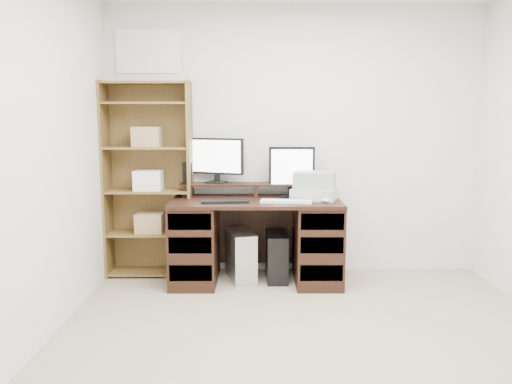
{
  "coord_description": "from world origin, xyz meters",
  "views": [
    {
      "loc": [
        -0.37,
        -2.73,
        1.47
      ],
      "look_at": [
        -0.36,
        1.43,
        0.85
      ],
      "focal_mm": 35.0,
      "sensor_mm": 36.0,
      "label": 1
    }
  ],
  "objects_px": {
    "monitor_small": "(292,170)",
    "tower_silver": "(241,255)",
    "bookshelf": "(149,178)",
    "printer": "(315,194)",
    "tower_black": "(277,256)",
    "monitor_wide": "(217,158)",
    "desk": "(256,239)"
  },
  "relations": [
    {
      "from": "monitor_small",
      "to": "tower_silver",
      "type": "distance_m",
      "value": 0.91
    },
    {
      "from": "monitor_small",
      "to": "bookshelf",
      "type": "relative_size",
      "value": 0.25
    },
    {
      "from": "monitor_small",
      "to": "bookshelf",
      "type": "xyz_separation_m",
      "value": [
        -1.32,
        0.04,
        -0.08
      ]
    },
    {
      "from": "printer",
      "to": "tower_black",
      "type": "distance_m",
      "value": 0.67
    },
    {
      "from": "tower_silver",
      "to": "monitor_small",
      "type": "bearing_deg",
      "value": -0.22
    },
    {
      "from": "monitor_wide",
      "to": "tower_black",
      "type": "height_order",
      "value": "monitor_wide"
    },
    {
      "from": "desk",
      "to": "monitor_wide",
      "type": "distance_m",
      "value": 0.83
    },
    {
      "from": "desk",
      "to": "tower_black",
      "type": "xyz_separation_m",
      "value": [
        0.19,
        0.05,
        -0.17
      ]
    },
    {
      "from": "printer",
      "to": "bookshelf",
      "type": "height_order",
      "value": "bookshelf"
    },
    {
      "from": "monitor_small",
      "to": "tower_black",
      "type": "bearing_deg",
      "value": -140.12
    },
    {
      "from": "printer",
      "to": "monitor_wide",
      "type": "bearing_deg",
      "value": -173.18
    },
    {
      "from": "desk",
      "to": "monitor_small",
      "type": "height_order",
      "value": "monitor_small"
    },
    {
      "from": "bookshelf",
      "to": "tower_silver",
      "type": "bearing_deg",
      "value": -10.93
    },
    {
      "from": "tower_black",
      "to": "desk",
      "type": "bearing_deg",
      "value": -165.3
    },
    {
      "from": "tower_silver",
      "to": "bookshelf",
      "type": "distance_m",
      "value": 1.11
    },
    {
      "from": "desk",
      "to": "tower_silver",
      "type": "xyz_separation_m",
      "value": [
        -0.14,
        0.05,
        -0.16
      ]
    },
    {
      "from": "printer",
      "to": "tower_black",
      "type": "bearing_deg",
      "value": -165.59
    },
    {
      "from": "desk",
      "to": "tower_silver",
      "type": "height_order",
      "value": "desk"
    },
    {
      "from": "monitor_small",
      "to": "printer",
      "type": "xyz_separation_m",
      "value": [
        0.19,
        -0.15,
        -0.2
      ]
    },
    {
      "from": "monitor_wide",
      "to": "bookshelf",
      "type": "bearing_deg",
      "value": -157.28
    },
    {
      "from": "desk",
      "to": "monitor_wide",
      "type": "bearing_deg",
      "value": 146.99
    },
    {
      "from": "tower_silver",
      "to": "tower_black",
      "type": "xyz_separation_m",
      "value": [
        0.33,
        0.01,
        -0.01
      ]
    },
    {
      "from": "tower_black",
      "to": "tower_silver",
      "type": "bearing_deg",
      "value": 179.9
    },
    {
      "from": "monitor_wide",
      "to": "tower_silver",
      "type": "distance_m",
      "value": 0.93
    },
    {
      "from": "desk",
      "to": "printer",
      "type": "bearing_deg",
      "value": 2.04
    },
    {
      "from": "monitor_small",
      "to": "bookshelf",
      "type": "height_order",
      "value": "bookshelf"
    },
    {
      "from": "monitor_wide",
      "to": "bookshelf",
      "type": "height_order",
      "value": "bookshelf"
    },
    {
      "from": "desk",
      "to": "monitor_wide",
      "type": "relative_size",
      "value": 2.98
    },
    {
      "from": "monitor_wide",
      "to": "desk",
      "type": "bearing_deg",
      "value": -12.28
    },
    {
      "from": "desk",
      "to": "monitor_small",
      "type": "bearing_deg",
      "value": 27.23
    },
    {
      "from": "monitor_small",
      "to": "printer",
      "type": "bearing_deg",
      "value": -37.61
    },
    {
      "from": "printer",
      "to": "tower_silver",
      "type": "relative_size",
      "value": 0.85
    }
  ]
}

